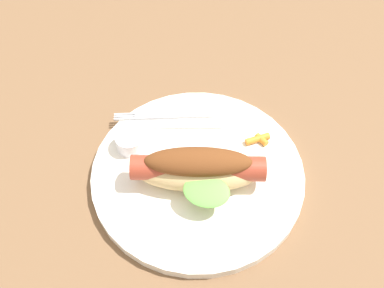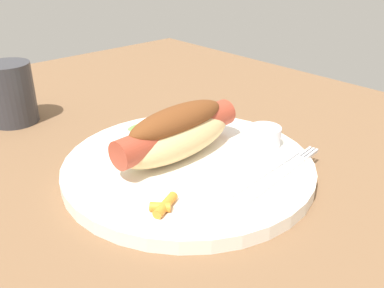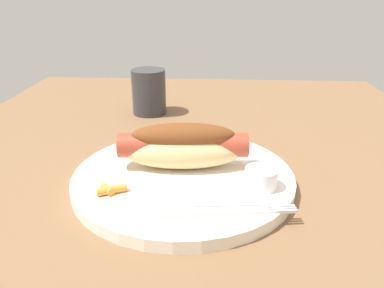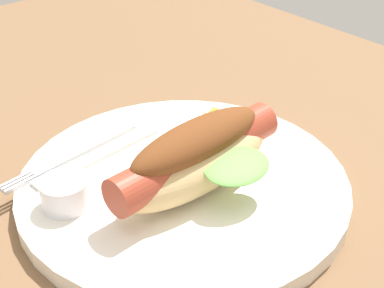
% 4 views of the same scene
% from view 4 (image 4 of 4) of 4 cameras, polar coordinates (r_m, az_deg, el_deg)
% --- Properties ---
extents(ground_plane, '(1.20, 0.90, 0.02)m').
position_cam_4_polar(ground_plane, '(0.52, -1.89, -6.15)').
color(ground_plane, brown).
extents(plate, '(0.30, 0.30, 0.02)m').
position_cam_4_polar(plate, '(0.52, -0.99, -4.06)').
color(plate, white).
rests_on(plate, ground_plane).
extents(hot_dog, '(0.09, 0.18, 0.06)m').
position_cam_4_polar(hot_dog, '(0.48, 0.58, -1.26)').
color(hot_dog, '#DBB77A').
rests_on(hot_dog, plate).
extents(sauce_ramekin, '(0.04, 0.04, 0.02)m').
position_cam_4_polar(sauce_ramekin, '(0.49, -12.63, -4.84)').
color(sauce_ramekin, white).
rests_on(sauce_ramekin, plate).
extents(fork, '(0.03, 0.15, 0.00)m').
position_cam_4_polar(fork, '(0.55, -11.60, -0.95)').
color(fork, silver).
rests_on(fork, plate).
extents(knife, '(0.03, 0.14, 0.00)m').
position_cam_4_polar(knife, '(0.55, -9.40, -1.13)').
color(knife, silver).
rests_on(knife, plate).
extents(carrot_garnish, '(0.02, 0.04, 0.01)m').
position_cam_4_polar(carrot_garnish, '(0.59, 1.82, 2.60)').
color(carrot_garnish, orange).
rests_on(carrot_garnish, plate).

